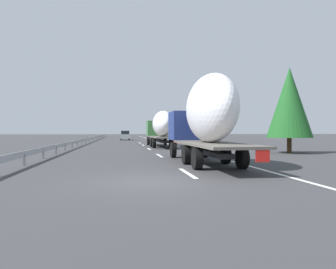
{
  "coord_description": "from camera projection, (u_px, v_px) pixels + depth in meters",
  "views": [
    {
      "loc": [
        -11.04,
        1.01,
        1.79
      ],
      "look_at": [
        18.96,
        -3.53,
        1.46
      ],
      "focal_mm": 33.48,
      "sensor_mm": 36.0,
      "label": 1
    }
  ],
  "objects": [
    {
      "name": "ground_plane",
      "position": [
        127.0,
        142.0,
        50.63
      ],
      "size": [
        260.0,
        260.0,
        0.0
      ],
      "primitive_type": "plane",
      "color": "#38383A"
    },
    {
      "name": "guardrail_median",
      "position": [
        91.0,
        138.0,
        52.69
      ],
      "size": [
        94.0,
        0.1,
        0.76
      ],
      "color": "#9EA0A5",
      "rests_on": "ground_plane"
    },
    {
      "name": "lane_stripe_0",
      "position": [
        187.0,
        173.0,
        13.33
      ],
      "size": [
        3.2,
        0.2,
        0.01
      ],
      "primitive_type": "cube",
      "color": "white",
      "rests_on": "ground_plane"
    },
    {
      "name": "edge_line_right",
      "position": [
        157.0,
        141.0,
        56.4
      ],
      "size": [
        110.0,
        0.2,
        0.01
      ],
      "primitive_type": "cube",
      "color": "white",
      "rests_on": "ground_plane"
    },
    {
      "name": "lane_stripe_3",
      "position": [
        143.0,
        145.0,
        39.87
      ],
      "size": [
        3.2,
        0.2,
        0.01
      ],
      "primitive_type": "cube",
      "color": "white",
      "rests_on": "ground_plane"
    },
    {
      "name": "tree_2",
      "position": [
        289.0,
        103.0,
        25.55
      ],
      "size": [
        3.64,
        3.64,
        7.01
      ],
      "color": "#472D19",
      "rests_on": "ground_plane"
    },
    {
      "name": "lane_stripe_4",
      "position": [
        140.0,
        143.0,
        46.68
      ],
      "size": [
        3.2,
        0.2,
        0.01
      ],
      "primitive_type": "cube",
      "color": "white",
      "rests_on": "ground_plane"
    },
    {
      "name": "tree_0",
      "position": [
        195.0,
        117.0,
        50.32
      ],
      "size": [
        3.62,
        3.62,
        6.68
      ],
      "color": "#472D19",
      "rests_on": "ground_plane"
    },
    {
      "name": "road_sign",
      "position": [
        166.0,
        129.0,
        54.33
      ],
      "size": [
        0.1,
        0.9,
        2.98
      ],
      "color": "gray",
      "rests_on": "ground_plane"
    },
    {
      "name": "lane_stripe_6",
      "position": [
        133.0,
        139.0,
        69.16
      ],
      "size": [
        3.2,
        0.2,
        0.01
      ],
      "primitive_type": "cube",
      "color": "white",
      "rests_on": "ground_plane"
    },
    {
      "name": "car_red_compact",
      "position": [
        124.0,
        134.0,
        83.22
      ],
      "size": [
        4.03,
        1.72,
        1.8
      ],
      "color": "red",
      "rests_on": "ground_plane"
    },
    {
      "name": "car_silver_hatch",
      "position": [
        125.0,
        135.0,
        62.34
      ],
      "size": [
        4.37,
        1.81,
        1.86
      ],
      "color": "#ADB2B7",
      "rests_on": "ground_plane"
    },
    {
      "name": "lane_stripe_8",
      "position": [
        131.0,
        138.0,
        86.84
      ],
      "size": [
        3.2,
        0.2,
        0.01
      ],
      "primitive_type": "cube",
      "color": "white",
      "rests_on": "ground_plane"
    },
    {
      "name": "lane_stripe_1",
      "position": [
        159.0,
        155.0,
        22.93
      ],
      "size": [
        3.2,
        0.2,
        0.01
      ],
      "primitive_type": "cube",
      "color": "white",
      "rests_on": "ground_plane"
    },
    {
      "name": "lane_stripe_2",
      "position": [
        149.0,
        149.0,
        31.34
      ],
      "size": [
        3.2,
        0.2,
        0.01
      ],
      "primitive_type": "cube",
      "color": "white",
      "rests_on": "ground_plane"
    },
    {
      "name": "tree_1",
      "position": [
        189.0,
        125.0,
        64.2
      ],
      "size": [
        3.67,
        3.67,
        4.96
      ],
      "color": "#472D19",
      "rests_on": "ground_plane"
    },
    {
      "name": "truck_trailing",
      "position": [
        205.0,
        116.0,
        17.24
      ],
      "size": [
        12.04,
        2.55,
        4.74
      ],
      "color": "navy",
      "rests_on": "ground_plane"
    },
    {
      "name": "truck_lead",
      "position": [
        161.0,
        127.0,
        35.85
      ],
      "size": [
        12.93,
        2.55,
        4.01
      ],
      "color": "#387038",
      "rests_on": "ground_plane"
    },
    {
      "name": "lane_stripe_7",
      "position": [
        133.0,
        139.0,
        69.26
      ],
      "size": [
        3.2,
        0.2,
        0.01
      ],
      "primitive_type": "cube",
      "color": "white",
      "rests_on": "ground_plane"
    },
    {
      "name": "lane_stripe_5",
      "position": [
        135.0,
        140.0,
        63.88
      ],
      "size": [
        3.2,
        0.2,
        0.01
      ],
      "primitive_type": "cube",
      "color": "white",
      "rests_on": "ground_plane"
    }
  ]
}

